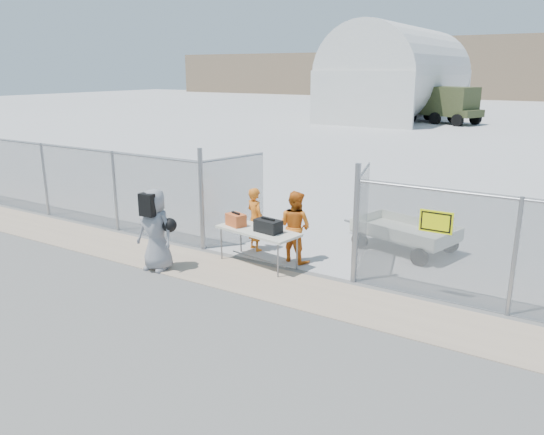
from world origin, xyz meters
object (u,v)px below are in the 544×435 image
Objects in this scene: visitor at (156,230)px; utility_trailer at (405,236)px; security_worker_left at (255,219)px; folding_table at (258,247)px; security_worker_right at (295,226)px.

visitor is 0.59× the size of utility_trailer.
security_worker_left is at bearing -133.75° from utility_trailer.
folding_table is 2.31m from visitor.
utility_trailer is (2.52, 2.69, -0.04)m from folding_table.
utility_trailer is at bearing 56.12° from folding_table.
folding_table is at bearing 151.28° from security_worker_left.
security_worker_right is 0.54× the size of utility_trailer.
security_worker_left is (-0.60, 0.80, 0.37)m from folding_table.
visitor is at bearing -120.85° from utility_trailer.
security_worker_left is 0.86× the size of visitor.
security_worker_left is 1.22m from security_worker_right.
visitor is 5.94m from utility_trailer.
security_worker_left is at bearing 2.48° from security_worker_right.
security_worker_right reaches higher than utility_trailer.
visitor is (-1.13, -2.23, 0.13)m from security_worker_left.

